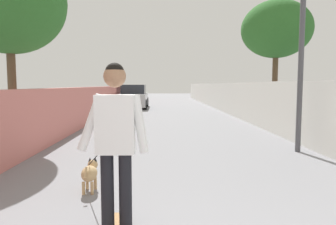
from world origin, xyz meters
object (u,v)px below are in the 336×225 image
Objects in this scene: car_near at (134,97)px; dog at (90,173)px; tree_left_near at (8,1)px; person_skateboarder at (116,134)px; lamp_post at (302,26)px; tree_right_mid at (276,30)px.

dog is at bearing -177.35° from car_near.
dog is 16.24m from car_near.
dog is (-3.90, -2.90, -3.42)m from tree_left_near.
person_skateboarder is 0.40× the size of car_near.
person_skateboarder is at bearing 137.56° from lamp_post.
tree_right_mid is at bearing -58.65° from tree_left_near.
lamp_post is 5.65m from person_skateboarder.
dog is at bearing 121.58° from lamp_post.
tree_left_near is at bearing 33.41° from person_skateboarder.
lamp_post is at bearing 164.14° from tree_right_mid.
person_skateboarder reaches higher than car_near.
dog is at bearing -143.37° from tree_left_near.
car_near is at bearing 2.65° from dog.
tree_right_mid reaches higher than dog.
tree_left_near is 6.84m from person_skateboarder.
tree_right_mid is at bearing -33.12° from dog.
dog is at bearing 146.88° from tree_right_mid.
car_near is (17.59, 1.33, -0.35)m from person_skateboarder.
tree_right_mid is at bearing -134.74° from car_near.
tree_left_near reaches higher than person_skateboarder.
car_near is (16.21, 0.75, 0.44)m from dog.
person_skateboarder is 17.64m from car_near.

